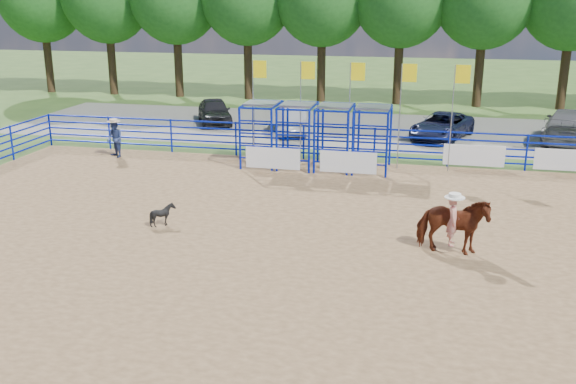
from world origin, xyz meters
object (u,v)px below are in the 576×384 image
object	(u,v)px
calf	(163,215)
car_b	(291,120)
horse_and_rider	(453,223)
car_c	(442,126)
spectator_cowboy	(115,138)
car_d	(570,126)
car_a	(215,111)

from	to	relation	value
calf	car_b	bearing A→B (deg)	0.97
horse_and_rider	car_c	distance (m)	15.05
spectator_cowboy	car_d	world-z (taller)	spectator_cowboy
car_c	spectator_cowboy	bearing A→B (deg)	-133.55
car_c	car_a	bearing A→B (deg)	-166.72
car_b	car_d	xyz separation A→B (m)	(13.37, 0.65, 0.14)
horse_and_rider	car_d	distance (m)	16.47
car_a	calf	bearing A→B (deg)	-101.38
calf	car_c	bearing A→B (deg)	-25.17
horse_and_rider	calf	bearing A→B (deg)	177.55
car_a	car_b	world-z (taller)	car_a
car_a	car_d	bearing A→B (deg)	-27.84
horse_and_rider	car_a	world-z (taller)	horse_and_rider
spectator_cowboy	car_b	size ratio (longest dim) A/B	0.41
car_c	horse_and_rider	bearing A→B (deg)	-69.76
horse_and_rider	calf	world-z (taller)	horse_and_rider
car_d	car_a	bearing A→B (deg)	11.11
car_b	car_c	xyz separation A→B (m)	(7.46, 0.27, -0.04)
calf	car_b	xyz separation A→B (m)	(0.84, 14.41, 0.30)
horse_and_rider	car_d	size ratio (longest dim) A/B	0.43
spectator_cowboy	horse_and_rider	bearing A→B (deg)	-30.10
calf	spectator_cowboy	bearing A→B (deg)	39.68
calf	car_d	world-z (taller)	car_d
spectator_cowboy	car_b	bearing A→B (deg)	46.65
spectator_cowboy	car_a	size ratio (longest dim) A/B	0.41
horse_and_rider	calf	xyz separation A→B (m)	(-8.46, 0.36, -0.53)
calf	car_a	bearing A→B (deg)	17.69
calf	car_d	size ratio (longest dim) A/B	0.13
horse_and_rider	spectator_cowboy	world-z (taller)	horse_and_rider
spectator_cowboy	car_c	size ratio (longest dim) A/B	0.36
spectator_cowboy	car_a	bearing A→B (deg)	78.68
calf	car_b	distance (m)	14.44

